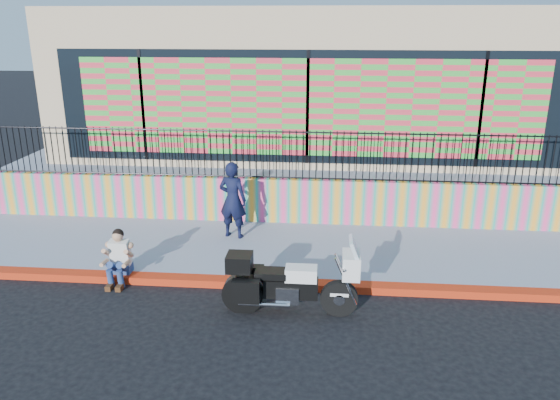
# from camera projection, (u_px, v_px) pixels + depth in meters

# --- Properties ---
(ground) EXTENTS (90.00, 90.00, 0.00)m
(ground) POSITION_uv_depth(u_px,v_px,m) (296.00, 288.00, 10.53)
(ground) COLOR black
(ground) RESTS_ON ground
(red_curb) EXTENTS (16.00, 0.30, 0.15)m
(red_curb) POSITION_uv_depth(u_px,v_px,m) (296.00, 285.00, 10.50)
(red_curb) COLOR #B1200C
(red_curb) RESTS_ON ground
(sidewalk) EXTENTS (16.00, 3.00, 0.15)m
(sidewalk) POSITION_uv_depth(u_px,v_px,m) (301.00, 251.00, 12.07)
(sidewalk) COLOR gray
(sidewalk) RESTS_ON ground
(mural_wall) EXTENTS (16.00, 0.20, 1.10)m
(mural_wall) POSITION_uv_depth(u_px,v_px,m) (305.00, 201.00, 13.38)
(mural_wall) COLOR #FF438A
(mural_wall) RESTS_ON sidewalk
(metal_fence) EXTENTS (15.80, 0.04, 1.20)m
(metal_fence) POSITION_uv_depth(u_px,v_px,m) (305.00, 155.00, 13.02)
(metal_fence) COLOR black
(metal_fence) RESTS_ON mural_wall
(elevated_platform) EXTENTS (16.00, 10.00, 1.25)m
(elevated_platform) POSITION_uv_depth(u_px,v_px,m) (312.00, 155.00, 18.23)
(elevated_platform) COLOR gray
(elevated_platform) RESTS_ON ground
(storefront_building) EXTENTS (14.00, 8.06, 4.00)m
(storefront_building) POSITION_uv_depth(u_px,v_px,m) (313.00, 76.00, 17.20)
(storefront_building) COLOR #CDAB88
(storefront_building) RESTS_ON elevated_platform
(police_motorcycle) EXTENTS (2.34, 0.77, 1.46)m
(police_motorcycle) POSITION_uv_depth(u_px,v_px,m) (288.00, 282.00, 9.46)
(police_motorcycle) COLOR black
(police_motorcycle) RESTS_ON ground
(police_officer) EXTENTS (0.74, 0.57, 1.78)m
(police_officer) POSITION_uv_depth(u_px,v_px,m) (233.00, 200.00, 12.39)
(police_officer) COLOR black
(police_officer) RESTS_ON sidewalk
(seated_man) EXTENTS (0.54, 0.71, 1.06)m
(seated_man) POSITION_uv_depth(u_px,v_px,m) (118.00, 262.00, 10.60)
(seated_man) COLOR navy
(seated_man) RESTS_ON ground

